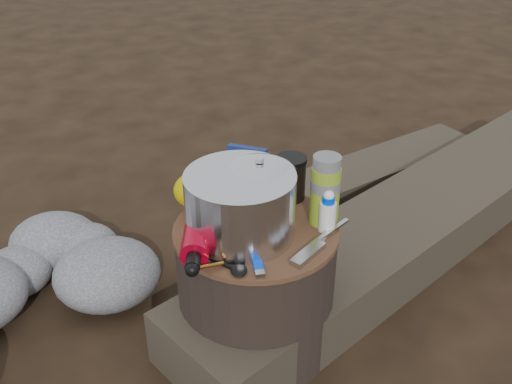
{
  "coord_description": "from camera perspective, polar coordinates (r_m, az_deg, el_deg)",
  "views": [
    {
      "loc": [
        -0.12,
        -1.2,
        1.19
      ],
      "look_at": [
        0.0,
        0.0,
        0.48
      ],
      "focal_mm": 41.16,
      "sensor_mm": 36.0,
      "label": 1
    }
  ],
  "objects": [
    {
      "name": "stump",
      "position": [
        1.56,
        0.0,
        -9.26
      ],
      "size": [
        0.41,
        0.41,
        0.38
      ],
      "primitive_type": "cylinder",
      "color": "black",
      "rests_on": "ground"
    },
    {
      "name": "food_pouch",
      "position": [
        1.56,
        -0.94,
        2.04
      ],
      "size": [
        0.11,
        0.07,
        0.14
      ],
      "primitive_type": "cube",
      "rotation": [
        0.0,
        0.0,
        -0.43
      ],
      "color": "navy",
      "rests_on": "stump"
    },
    {
      "name": "camping_pot",
      "position": [
        1.42,
        0.34,
        -0.1
      ],
      "size": [
        0.17,
        0.17,
        0.17
      ],
      "primitive_type": "cylinder",
      "color": "silver",
      "rests_on": "stump"
    },
    {
      "name": "multitool",
      "position": [
        1.36,
        5.07,
        -6.0
      ],
      "size": [
        0.1,
        0.1,
        0.01
      ],
      "primitive_type": "cube",
      "rotation": [
        0.0,
        0.0,
        -0.78
      ],
      "color": "#B3B3B9",
      "rests_on": "stump"
    },
    {
      "name": "rock_ring",
      "position": [
        1.66,
        -20.78,
        -12.7
      ],
      "size": [
        0.49,
        1.06,
        0.21
      ],
      "primitive_type": null,
      "color": "slate",
      "rests_on": "ground"
    },
    {
      "name": "log_small",
      "position": [
        2.37,
        9.83,
        1.3
      ],
      "size": [
        1.16,
        0.76,
        0.1
      ],
      "primitive_type": "cube",
      "rotation": [
        0.0,
        0.0,
        -1.08
      ],
      "color": "#352E23",
      "rests_on": "ground"
    },
    {
      "name": "squeeze_bottle",
      "position": [
        1.43,
        6.97,
        -2.03
      ],
      "size": [
        0.04,
        0.04,
        0.1
      ],
      "primitive_type": "cylinder",
      "color": "white",
      "rests_on": "stump"
    },
    {
      "name": "pot_grabber",
      "position": [
        1.43,
        6.85,
        -4.08
      ],
      "size": [
        0.12,
        0.13,
        0.01
      ],
      "primitive_type": null,
      "rotation": [
        0.0,
        0.0,
        -0.69
      ],
      "color": "#B3B3B9",
      "rests_on": "stump"
    },
    {
      "name": "fuel_bottle",
      "position": [
        1.39,
        -5.68,
        -3.74
      ],
      "size": [
        0.09,
        0.28,
        0.07
      ],
      "primitive_type": null,
      "rotation": [
        0.0,
        0.0,
        -0.1
      ],
      "color": "#AE031B",
      "rests_on": "stump"
    },
    {
      "name": "lighter",
      "position": [
        1.32,
        0.15,
        -6.94
      ],
      "size": [
        0.02,
        0.08,
        0.01
      ],
      "primitive_type": "cube",
      "rotation": [
        0.0,
        0.0,
        0.03
      ],
      "color": "#003DE8",
      "rests_on": "stump"
    },
    {
      "name": "log_main",
      "position": [
        2.08,
        15.53,
        -2.75
      ],
      "size": [
        1.79,
        1.47,
        0.17
      ],
      "primitive_type": "cube",
      "rotation": [
        0.0,
        0.0,
        -0.92
      ],
      "color": "#352E23",
      "rests_on": "ground"
    },
    {
      "name": "travel_mug",
      "position": [
        1.55,
        3.37,
        1.34
      ],
      "size": [
        0.08,
        0.08,
        0.12
      ],
      "primitive_type": "cylinder",
      "color": "black",
      "rests_on": "stump"
    },
    {
      "name": "thermos",
      "position": [
        1.44,
        6.74,
        0.15
      ],
      "size": [
        0.07,
        0.07,
        0.18
      ],
      "primitive_type": "cylinder",
      "color": "#82A224",
      "rests_on": "stump"
    },
    {
      "name": "spork",
      "position": [
        1.34,
        -4.05,
        -6.62
      ],
      "size": [
        0.13,
        0.12,
        0.01
      ],
      "primitive_type": null,
      "rotation": [
        0.0,
        0.0,
        0.88
      ],
      "color": "black",
      "rests_on": "stump"
    },
    {
      "name": "ground",
      "position": [
        1.69,
        0.0,
        -14.17
      ],
      "size": [
        60.0,
        60.0,
        0.0
      ],
      "primitive_type": "plane",
      "color": "black",
      "rests_on": "ground"
    },
    {
      "name": "stuff_sack",
      "position": [
        1.52,
        -5.28,
        0.22
      ],
      "size": [
        0.15,
        0.12,
        0.1
      ],
      "primitive_type": "ellipsoid",
      "color": "#BCA500",
      "rests_on": "stump"
    },
    {
      "name": "foil_windscreen",
      "position": [
        1.39,
        -1.54,
        -1.28
      ],
      "size": [
        0.26,
        0.26,
        0.16
      ],
      "primitive_type": "cylinder",
      "color": "silver",
      "rests_on": "stump"
    }
  ]
}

